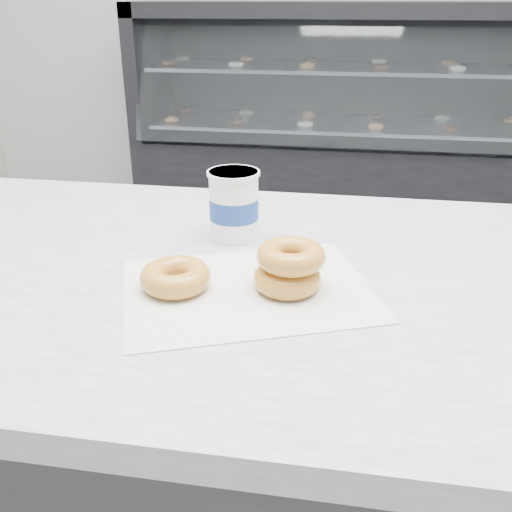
{
  "coord_description": "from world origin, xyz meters",
  "views": [
    {
      "loc": [
        0.06,
        -1.36,
        1.28
      ],
      "look_at": [
        -0.06,
        -0.62,
        0.93
      ],
      "focal_mm": 40.0,
      "sensor_mm": 36.0,
      "label": 1
    }
  ],
  "objects_px": {
    "counter": "(291,495)",
    "donut_single": "(175,277)",
    "donut_stack": "(289,267)",
    "display_case": "(340,138)",
    "coffee_cup": "(234,204)"
  },
  "relations": [
    {
      "from": "counter",
      "to": "donut_single",
      "type": "height_order",
      "value": "donut_single"
    },
    {
      "from": "counter",
      "to": "donut_stack",
      "type": "xyz_separation_m",
      "value": [
        -0.01,
        -0.05,
        0.48
      ]
    },
    {
      "from": "donut_single",
      "to": "donut_stack",
      "type": "xyz_separation_m",
      "value": [
        0.16,
        0.02,
        0.02
      ]
    },
    {
      "from": "donut_single",
      "to": "counter",
      "type": "bearing_deg",
      "value": 25.19
    },
    {
      "from": "display_case",
      "to": "donut_stack",
      "type": "bearing_deg",
      "value": -90.19
    },
    {
      "from": "counter",
      "to": "display_case",
      "type": "xyz_separation_m",
      "value": [
        0.0,
        2.72,
        0.04
      ]
    },
    {
      "from": "counter",
      "to": "donut_stack",
      "type": "bearing_deg",
      "value": -99.81
    },
    {
      "from": "display_case",
      "to": "donut_single",
      "type": "bearing_deg",
      "value": -93.38
    },
    {
      "from": "display_case",
      "to": "donut_single",
      "type": "relative_size",
      "value": 24.03
    },
    {
      "from": "display_case",
      "to": "donut_stack",
      "type": "xyz_separation_m",
      "value": [
        -0.01,
        -2.77,
        0.44
      ]
    },
    {
      "from": "donut_stack",
      "to": "display_case",
      "type": "bearing_deg",
      "value": 89.81
    },
    {
      "from": "display_case",
      "to": "counter",
      "type": "bearing_deg",
      "value": -90.0
    },
    {
      "from": "counter",
      "to": "donut_stack",
      "type": "relative_size",
      "value": 22.67
    },
    {
      "from": "display_case",
      "to": "donut_single",
      "type": "xyz_separation_m",
      "value": [
        -0.17,
        -2.8,
        0.43
      ]
    },
    {
      "from": "display_case",
      "to": "coffee_cup",
      "type": "height_order",
      "value": "display_case"
    }
  ]
}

